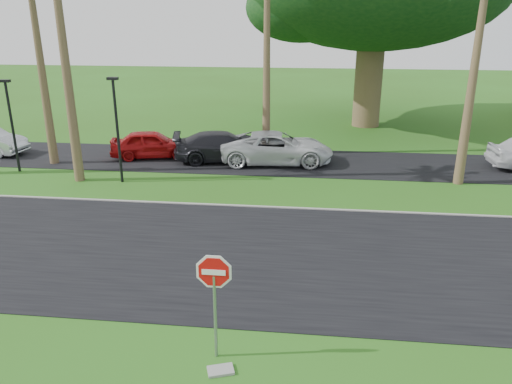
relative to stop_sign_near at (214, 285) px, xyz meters
The scene contains 11 objects.
ground 3.52m from the stop_sign_near, 99.46° to the left, with size 120.00×120.00×0.00m, color #2A5214.
road 5.33m from the stop_sign_near, 95.71° to the left, with size 120.00×8.00×0.02m, color black.
parking_strip 15.61m from the stop_sign_near, 91.85° to the left, with size 120.00×5.00×0.02m, color black.
curb 9.23m from the stop_sign_near, 93.16° to the left, with size 120.00×0.12×0.06m, color gray.
stop_sign_near is the anchor object (origin of this frame).
streetlight_left 17.34m from the stop_sign_near, 133.83° to the left, with size 0.45×0.25×4.34m.
streetlight_right 13.24m from the stop_sign_near, 119.48° to the left, with size 0.45×0.25×4.64m.
car_red 16.86m from the stop_sign_near, 112.25° to the left, with size 1.69×4.21×1.43m, color #A60D0F.
car_dark 15.62m from the stop_sign_near, 99.26° to the left, with size 2.07×5.10×1.48m, color black.
car_minivan 15.33m from the stop_sign_near, 89.24° to the left, with size 2.59×5.61×1.56m, color silver.
utility_slab 1.82m from the stop_sign_near, 69.86° to the right, with size 0.55×0.35×0.06m, color gray.
Camera 1 is at (2.40, -12.01, 7.13)m, focal length 35.00 mm.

